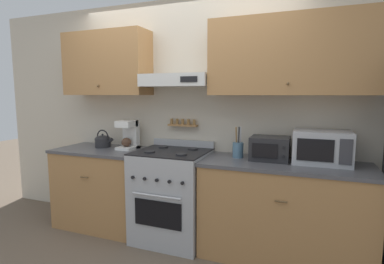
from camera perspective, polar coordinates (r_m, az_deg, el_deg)
The scene contains 10 objects.
ground_plane at distance 3.16m, azimuth -6.20°, elevation -21.68°, with size 16.00×16.00×0.00m, color brown.
wall_back at distance 3.27m, azimuth -0.08°, elevation 6.62°, with size 5.20×0.46×2.55m.
counter_left at distance 3.68m, azimuth -16.43°, elevation -9.98°, with size 1.04×0.64×0.90m.
counter_right at distance 2.98m, azimuth 16.96°, elevation -14.16°, with size 1.50×0.64×0.90m.
stove_range at distance 3.21m, azimuth -3.80°, elevation -11.87°, with size 0.72×0.69×1.01m.
tea_kettle at distance 3.66m, azimuth -16.60°, elevation -1.62°, with size 0.23×0.18×0.21m.
coffee_maker at distance 3.48m, azimuth -11.94°, elevation -0.45°, with size 0.18×0.24×0.32m.
microwave at distance 2.92m, azimuth 23.48°, elevation -2.66°, with size 0.49×0.36×0.30m.
utensil_crock at distance 2.97m, azimuth 8.76°, elevation -3.26°, with size 0.10×0.10×0.30m.
toaster_oven at distance 2.92m, azimuth 14.61°, elevation -3.04°, with size 0.35×0.31×0.22m.
Camera 1 is at (1.28, -2.45, 1.52)m, focal length 28.00 mm.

